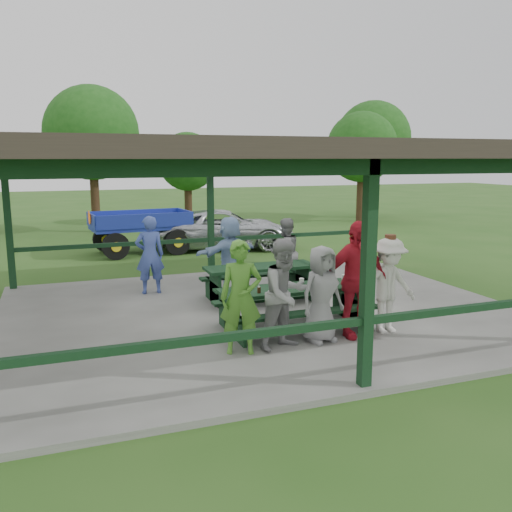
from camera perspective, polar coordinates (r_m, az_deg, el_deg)
name	(u,v)px	position (r m, az deg, el deg)	size (l,w,h in m)	color
ground	(263,316)	(10.87, 0.72, -6.30)	(90.00, 90.00, 0.00)	#2B571B
concrete_slab	(263,313)	(10.86, 0.72, -6.05)	(10.00, 8.00, 0.10)	slate
pavilion_structure	(263,154)	(10.42, 0.76, 10.64)	(10.60, 8.60, 3.24)	black
picnic_table_near	(295,302)	(9.70, 4.08, -4.84)	(2.71, 1.39, 0.75)	black
picnic_table_far	(261,279)	(11.54, 0.49, -2.41)	(2.37, 1.39, 0.75)	black
table_setting	(303,284)	(9.72, 4.93, -2.96)	(2.38, 0.45, 0.10)	white
contestant_green	(241,297)	(8.37, -1.60, -4.36)	(0.65, 0.43, 1.78)	#4F922E
contestant_grey_left	(286,294)	(8.59, 3.13, -4.02)	(0.86, 0.67, 1.77)	#949496
contestant_grey_mid	(322,294)	(8.97, 6.91, -4.00)	(0.79, 0.51, 1.61)	gray
contestant_red	(355,279)	(9.26, 10.43, -2.43)	(1.16, 0.48, 1.99)	#B51A2A
contestant_white_fedora	(388,285)	(9.63, 13.76, -3.02)	(1.11, 0.69, 1.72)	silver
spectator_lblue	(230,254)	(12.22, -2.76, 0.19)	(1.60, 0.51, 1.73)	#87A6D2
spectator_blue	(150,255)	(12.28, -11.12, 0.12)	(0.64, 0.42, 1.75)	#4054A7
spectator_grey	(285,253)	(12.70, 3.08, 0.35)	(0.79, 0.62, 1.63)	gray
pickup_truck	(225,229)	(18.76, -3.31, 2.83)	(2.22, 4.80, 1.34)	silver
farm_trailer	(141,231)	(18.14, -12.04, 2.58)	(4.26, 2.11, 1.48)	#1C2C9B
tree_left	(92,133)	(23.82, -16.91, 12.26)	(3.87, 3.87, 6.04)	black
tree_mid	(187,162)	(26.07, -7.23, 9.78)	(2.75, 2.75, 4.29)	black
tree_right	(362,147)	(27.18, 11.09, 11.16)	(3.40, 3.40, 5.31)	black
tree_far_right	(373,139)	(29.08, 12.22, 11.96)	(3.83, 3.83, 5.98)	black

